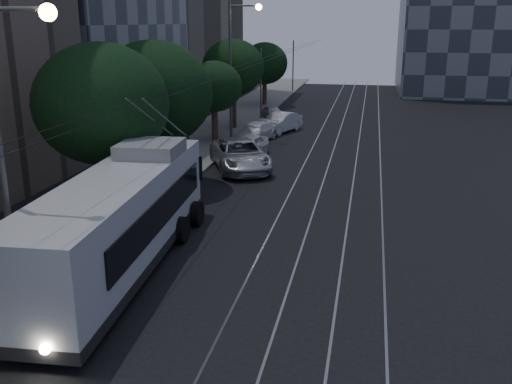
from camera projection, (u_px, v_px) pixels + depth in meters
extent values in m
plane|color=black|center=(247.00, 263.00, 20.07)|extent=(120.00, 120.00, 0.00)
cube|color=slate|center=(203.00, 140.00, 40.24)|extent=(5.00, 90.00, 0.15)
cube|color=gray|center=(313.00, 146.00, 38.79)|extent=(0.08, 90.00, 0.02)
cube|color=gray|center=(335.00, 147.00, 38.51)|extent=(0.08, 90.00, 0.02)
cube|color=gray|center=(358.00, 148.00, 38.22)|extent=(0.08, 90.00, 0.02)
cube|color=gray|center=(380.00, 149.00, 37.95)|extent=(0.08, 90.00, 0.02)
cylinder|color=black|center=(254.00, 61.00, 37.96)|extent=(0.02, 90.00, 0.02)
cylinder|color=black|center=(264.00, 61.00, 37.83)|extent=(0.02, 90.00, 0.02)
cylinder|color=#59595C|center=(188.00, 125.00, 29.59)|extent=(0.14, 0.14, 6.00)
cylinder|color=#59595C|center=(261.00, 84.00, 48.37)|extent=(0.14, 0.14, 6.00)
cylinder|color=#59595C|center=(293.00, 67.00, 67.14)|extent=(0.14, 0.14, 6.00)
cube|color=silver|center=(119.00, 218.00, 19.07)|extent=(3.37, 12.49, 2.93)
cube|color=black|center=(122.00, 255.00, 19.44)|extent=(3.42, 12.53, 0.36)
cube|color=black|center=(125.00, 210.00, 19.51)|extent=(3.28, 9.92, 1.08)
cube|color=black|center=(6.00, 293.00, 13.22)|extent=(2.32, 0.22, 1.34)
cube|color=black|center=(178.00, 167.00, 24.77)|extent=(2.12, 0.21, 1.03)
cube|color=#26E829|center=(1.00, 256.00, 12.95)|extent=(1.65, 0.16, 0.33)
cube|color=gray|center=(150.00, 149.00, 21.47)|extent=(2.36, 2.40, 0.51)
sphere|color=white|center=(45.00, 349.00, 13.39)|extent=(0.27, 0.27, 0.27)
cylinder|color=#59595C|center=(152.00, 119.00, 22.27)|extent=(0.06, 4.66, 2.26)
cylinder|color=#59595C|center=(167.00, 119.00, 22.15)|extent=(0.06, 4.66, 2.26)
cylinder|color=black|center=(20.00, 306.00, 15.97)|extent=(0.31, 1.03, 1.03)
cylinder|color=black|center=(104.00, 314.00, 15.50)|extent=(0.31, 1.03, 1.03)
cylinder|color=black|center=(120.00, 225.00, 22.23)|extent=(0.31, 1.03, 1.03)
cylinder|color=black|center=(182.00, 230.00, 21.76)|extent=(0.31, 1.03, 1.03)
cylinder|color=black|center=(140.00, 210.00, 24.09)|extent=(0.31, 1.03, 1.03)
cylinder|color=black|center=(197.00, 213.00, 23.61)|extent=(0.31, 1.03, 1.03)
imported|color=#B5B8BD|center=(240.00, 155.00, 32.51)|extent=(5.04, 6.69, 1.69)
imported|color=silver|center=(248.00, 146.00, 35.42)|extent=(2.29, 4.28, 1.39)
imported|color=white|center=(255.00, 132.00, 40.24)|extent=(2.97, 4.74, 1.28)
imported|color=silver|center=(280.00, 123.00, 43.38)|extent=(3.10, 4.76, 1.48)
imported|color=#AFAEB3|center=(273.00, 113.00, 48.99)|extent=(2.77, 3.80, 1.20)
cylinder|color=#30251B|center=(108.00, 185.00, 24.63)|extent=(0.44, 0.44, 2.77)
ellipsoid|color=black|center=(102.00, 104.00, 23.63)|extent=(5.60, 5.60, 5.04)
cylinder|color=#30251B|center=(158.00, 162.00, 28.94)|extent=(0.44, 0.44, 2.59)
ellipsoid|color=black|center=(154.00, 94.00, 27.95)|extent=(5.74, 5.74, 5.17)
cylinder|color=#30251B|center=(215.00, 125.00, 39.51)|extent=(0.44, 0.44, 2.46)
ellipsoid|color=black|center=(214.00, 86.00, 38.74)|extent=(3.83, 3.83, 3.45)
cylinder|color=#30251B|center=(234.00, 110.00, 44.35)|extent=(0.44, 0.44, 2.99)
ellipsoid|color=black|center=(233.00, 67.00, 43.40)|extent=(4.75, 4.75, 4.27)
cylinder|color=#30251B|center=(265.00, 93.00, 56.76)|extent=(0.44, 0.44, 2.49)
ellipsoid|color=black|center=(265.00, 63.00, 55.92)|extent=(4.51, 4.51, 4.06)
cylinder|color=#59595C|center=(1.00, 165.00, 15.48)|extent=(0.20, 0.20, 8.81)
cylinder|color=#59595C|center=(15.00, 9.00, 14.13)|extent=(1.94, 0.12, 0.12)
sphere|color=#FFD58C|center=(48.00, 12.00, 13.99)|extent=(0.44, 0.44, 0.44)
cylinder|color=#59595C|center=(231.00, 72.00, 39.82)|extent=(0.20, 0.20, 9.54)
cylinder|color=#59595C|center=(245.00, 6.00, 38.36)|extent=(2.10, 0.12, 0.12)
sphere|color=#FFD58C|center=(259.00, 7.00, 38.20)|extent=(0.44, 0.44, 0.44)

